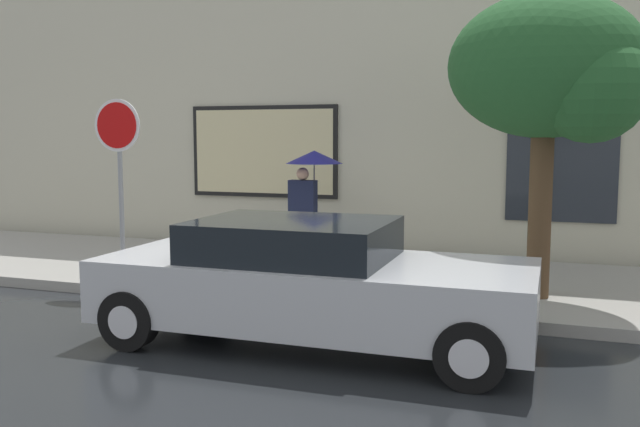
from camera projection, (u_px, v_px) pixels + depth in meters
ground_plane at (274, 336)px, 7.67m from camera, size 60.00×60.00×0.00m
sidewalk at (350, 277)px, 10.48m from camera, size 20.00×4.00×0.15m
building_facade at (389, 69)px, 12.45m from camera, size 20.00×0.67×7.00m
parked_car at (310, 282)px, 7.34m from camera, size 4.65×1.93×1.35m
pedestrian_with_umbrella at (310, 173)px, 11.47m from camera, size 0.97×0.97×1.86m
street_tree at (554, 72)px, 8.47m from camera, size 2.45×2.08×3.91m
stop_sign at (119, 153)px, 9.82m from camera, size 0.76×0.10×2.64m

